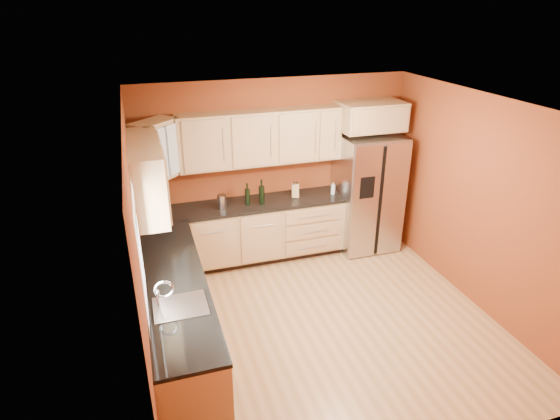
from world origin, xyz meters
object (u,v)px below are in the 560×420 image
object	(u,v)px
canister_left	(222,202)
knife_block	(295,191)
refrigerator	(367,192)
soap_dispenser	(333,189)
wine_bottle_a	(247,194)

from	to	relation	value
canister_left	knife_block	size ratio (longest dim) A/B	1.00
refrigerator	soap_dispenser	size ratio (longest dim) A/B	9.95
canister_left	knife_block	bearing A→B (deg)	4.68
refrigerator	knife_block	bearing A→B (deg)	175.26
wine_bottle_a	soap_dispenser	xyz separation A→B (m)	(1.30, -0.00, -0.07)
knife_block	soap_dispenser	distance (m)	0.57
refrigerator	wine_bottle_a	world-z (taller)	refrigerator
knife_block	soap_dispenser	xyz separation A→B (m)	(0.57, -0.06, -0.01)
refrigerator	canister_left	world-z (taller)	refrigerator
canister_left	wine_bottle_a	distance (m)	0.38
knife_block	wine_bottle_a	bearing A→B (deg)	-158.24
knife_block	soap_dispenser	size ratio (longest dim) A/B	1.13
knife_block	soap_dispenser	world-z (taller)	knife_block
wine_bottle_a	knife_block	world-z (taller)	wine_bottle_a
refrigerator	canister_left	distance (m)	2.23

